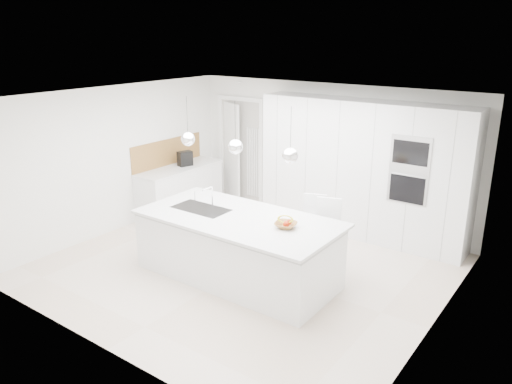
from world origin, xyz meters
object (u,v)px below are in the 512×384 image
Objects in this scene: fruit_bowl at (286,225)px; espresso_machine at (185,159)px; bar_stool_left at (309,232)px; island_base at (237,249)px; bar_stool_right at (323,238)px.

espresso_machine is at bearing 154.65° from fruit_bowl.
espresso_machine is at bearing 145.93° from bar_stool_left.
island_base is 9.99× the size of espresso_machine.
bar_stool_left is (-0.11, 0.83, -0.40)m from fruit_bowl.
bar_stool_left reaches higher than fruit_bowl.
fruit_bowl is 0.26× the size of bar_stool_right.
fruit_bowl is at bearing 7.53° from island_base.
fruit_bowl is 0.93m from bar_stool_left.
fruit_bowl is 0.82m from bar_stool_right.
bar_stool_left is (0.63, 0.93, 0.11)m from island_base.
espresso_machine is at bearing 147.87° from bar_stool_right.
espresso_machine reaches higher than bar_stool_right.
island_base is 2.53× the size of bar_stool_right.
espresso_machine reaches higher than island_base.
bar_stool_right is (0.93, 0.80, 0.12)m from island_base.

